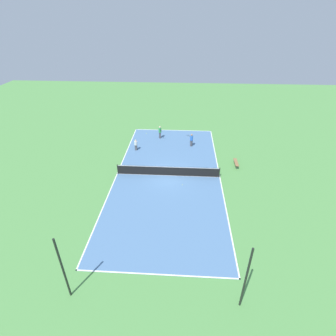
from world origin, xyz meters
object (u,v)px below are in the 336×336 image
at_px(player_far_green, 160,131).
at_px(player_near_blue, 191,139).
at_px(bench, 236,163).
at_px(tennis_ball_right_alley, 182,185).
at_px(tennis_net, 168,171).
at_px(fence_post_back_left, 246,279).
at_px(tennis_ball_far_baseline, 147,133).
at_px(player_far_white, 136,144).
at_px(fence_post_back_right, 63,269).

height_order(player_far_green, player_near_blue, player_far_green).
distance_m(bench, tennis_ball_right_alley, 7.05).
distance_m(tennis_net, fence_post_back_left, 14.47).
bearing_deg(player_near_blue, fence_post_back_left, 138.33).
bearing_deg(tennis_ball_far_baseline, fence_post_back_left, 109.79).
bearing_deg(fence_post_back_left, bench, -98.11).
xyz_separation_m(bench, tennis_ball_far_baseline, (10.85, -7.93, -0.33)).
xyz_separation_m(player_far_white, player_far_green, (-2.59, -3.60, 0.20)).
bearing_deg(fence_post_back_left, fence_post_back_right, 0.00).
distance_m(tennis_net, player_far_green, 9.18).
bearing_deg(tennis_ball_right_alley, fence_post_back_left, 106.36).
relative_size(player_far_white, fence_post_back_right, 0.29).
height_order(bench, fence_post_back_left, fence_post_back_left).
xyz_separation_m(player_near_blue, fence_post_back_right, (7.44, 20.42, 1.39)).
height_order(tennis_ball_far_baseline, fence_post_back_right, fence_post_back_right).
bearing_deg(tennis_net, fence_post_back_right, 69.71).
height_order(fence_post_back_left, fence_post_back_right, same).
height_order(player_far_white, tennis_ball_far_baseline, player_far_white).
distance_m(player_far_white, player_far_green, 4.44).
xyz_separation_m(tennis_ball_far_baseline, fence_post_back_left, (-8.58, 23.85, 2.27)).
distance_m(bench, fence_post_back_left, 16.20).
relative_size(tennis_net, player_far_white, 7.70).
xyz_separation_m(bench, player_far_white, (11.45, -2.99, 0.39)).
relative_size(tennis_ball_right_alley, tennis_ball_far_baseline, 1.00).
height_order(player_far_white, fence_post_back_right, fence_post_back_right).
relative_size(bench, tennis_ball_right_alley, 25.51).
distance_m(tennis_net, player_near_blue, 7.37).
bearing_deg(fence_post_back_left, tennis_net, -69.71).
bearing_deg(fence_post_back_left, tennis_ball_right_alley, -73.64).
distance_m(player_near_blue, tennis_ball_far_baseline, 7.02).
bearing_deg(fence_post_back_right, player_far_green, -98.52).
height_order(bench, player_far_green, player_far_green).
distance_m(player_near_blue, fence_post_back_left, 20.62).
distance_m(player_far_green, tennis_ball_far_baseline, 2.57).
bearing_deg(player_far_white, fence_post_back_right, 95.65).
bearing_deg(player_near_blue, fence_post_back_right, 111.27).
distance_m(player_far_white, tennis_ball_right_alley, 9.11).
bearing_deg(player_near_blue, tennis_ball_right_alley, 124.94).
height_order(player_near_blue, fence_post_back_left, fence_post_back_left).
xyz_separation_m(player_far_white, fence_post_back_right, (0.78, 18.90, 1.55)).
distance_m(player_far_white, player_near_blue, 6.83).
relative_size(player_far_green, tennis_ball_far_baseline, 24.52).
relative_size(player_near_blue, fence_post_back_left, 0.35).
distance_m(tennis_net, bench, 7.65).
bearing_deg(bench, player_far_green, -126.62).
xyz_separation_m(bench, fence_post_back_right, (12.23, 15.92, 1.94)).
xyz_separation_m(tennis_net, fence_post_back_left, (-4.98, 13.47, 1.76)).
distance_m(player_near_blue, tennis_ball_right_alley, 8.67).
xyz_separation_m(tennis_net, fence_post_back_right, (4.98, 13.47, 1.76)).
bearing_deg(tennis_ball_right_alley, player_near_blue, -96.35).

